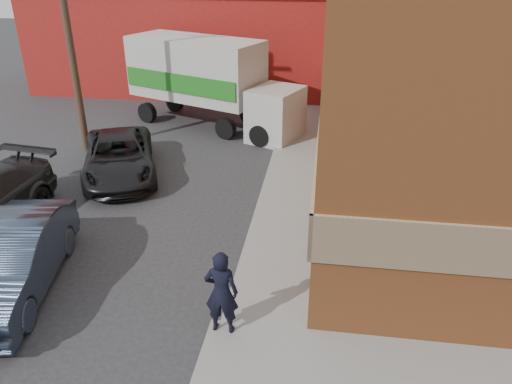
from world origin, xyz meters
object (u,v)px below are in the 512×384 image
at_px(utility_pole, 67,22).
at_px(box_truck, 210,78).
at_px(man, 221,292).
at_px(warehouse, 193,32).
at_px(sedan, 11,261).
at_px(suv_a, 119,157).

xyz_separation_m(utility_pole, box_truck, (4.17, 3.48, -2.61)).
relative_size(utility_pole, man, 4.87).
bearing_deg(utility_pole, man, -51.72).
bearing_deg(box_truck, warehouse, 132.16).
bearing_deg(sedan, suv_a, 79.58).
bearing_deg(utility_pole, warehouse, 82.23).
xyz_separation_m(sedan, suv_a, (-0.09, 6.46, -0.10)).
height_order(man, box_truck, box_truck).
bearing_deg(warehouse, box_truck, -70.48).
relative_size(sedan, suv_a, 0.97).
bearing_deg(sedan, man, -19.82).
bearing_deg(box_truck, man, -53.54).
xyz_separation_m(warehouse, man, (5.80, -20.25, -1.77)).
relative_size(warehouse, sedan, 3.37).
distance_m(sedan, box_truck, 12.20).
height_order(utility_pole, suv_a, utility_pole).
relative_size(warehouse, suv_a, 3.27).
bearing_deg(warehouse, suv_a, -86.83).
distance_m(warehouse, utility_pole, 11.27).
bearing_deg(warehouse, man, -74.02).
xyz_separation_m(utility_pole, man, (7.30, -9.25, -3.70)).
xyz_separation_m(warehouse, utility_pole, (-1.50, -11.00, 1.93)).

